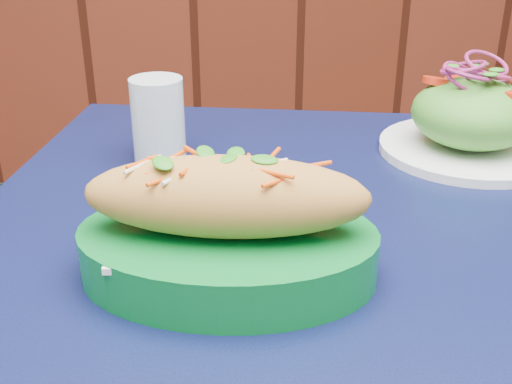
{
  "coord_description": "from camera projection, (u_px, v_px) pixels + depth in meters",
  "views": [
    {
      "loc": [
        0.01,
        0.58,
        1.07
      ],
      "look_at": [
        0.06,
        1.13,
        0.81
      ],
      "focal_mm": 45.0,
      "sensor_mm": 36.0,
      "label": 1
    }
  ],
  "objects": [
    {
      "name": "banh_mi_basket",
      "position": [
        227.0,
        228.0,
        0.57
      ],
      "size": [
        0.29,
        0.21,
        0.12
      ],
      "rotation": [
        0.0,
        0.0,
        -0.15
      ],
      "color": "#086A26",
      "rests_on": "cafe_table"
    },
    {
      "name": "water_glass",
      "position": [
        158.0,
        121.0,
        0.81
      ],
      "size": [
        0.07,
        0.07,
        0.11
      ],
      "primitive_type": "cylinder",
      "color": "silver",
      "rests_on": "cafe_table"
    },
    {
      "name": "salad_plate",
      "position": [
        472.0,
        119.0,
        0.84
      ],
      "size": [
        0.23,
        0.23,
        0.13
      ],
      "rotation": [
        0.0,
        0.0,
        0.09
      ],
      "color": "white",
      "rests_on": "cafe_table"
    },
    {
      "name": "cafe_table",
      "position": [
        334.0,
        303.0,
        0.7
      ],
      "size": [
        0.94,
        0.94,
        0.75
      ],
      "rotation": [
        0.0,
        0.0,
        -0.19
      ],
      "color": "black",
      "rests_on": "ground"
    }
  ]
}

